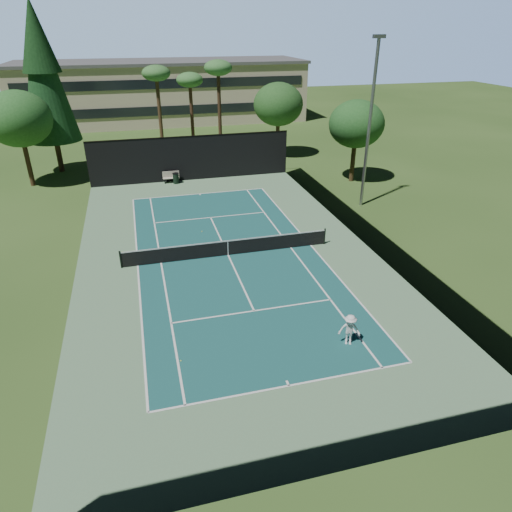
# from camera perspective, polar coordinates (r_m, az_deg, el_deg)

# --- Properties ---
(ground) EXTENTS (160.00, 160.00, 0.00)m
(ground) POSITION_cam_1_polar(r_m,az_deg,el_deg) (28.39, -3.50, 0.08)
(ground) COLOR #33531F
(ground) RESTS_ON ground
(apron_slab) EXTENTS (18.00, 32.00, 0.01)m
(apron_slab) POSITION_cam_1_polar(r_m,az_deg,el_deg) (28.39, -3.50, 0.09)
(apron_slab) COLOR #618A63
(apron_slab) RESTS_ON ground
(court_surface) EXTENTS (10.97, 23.77, 0.01)m
(court_surface) POSITION_cam_1_polar(r_m,az_deg,el_deg) (28.38, -3.50, 0.11)
(court_surface) COLOR #1A5453
(court_surface) RESTS_ON ground
(court_lines) EXTENTS (11.07, 23.87, 0.01)m
(court_lines) POSITION_cam_1_polar(r_m,az_deg,el_deg) (28.38, -3.50, 0.12)
(court_lines) COLOR white
(court_lines) RESTS_ON ground
(tennis_net) EXTENTS (12.90, 0.10, 1.10)m
(tennis_net) POSITION_cam_1_polar(r_m,az_deg,el_deg) (28.14, -3.53, 1.10)
(tennis_net) COLOR black
(tennis_net) RESTS_ON ground
(fence) EXTENTS (18.04, 32.05, 4.03)m
(fence) POSITION_cam_1_polar(r_m,az_deg,el_deg) (27.60, -3.65, 3.86)
(fence) COLOR black
(fence) RESTS_ON ground
(player) EXTENTS (1.12, 0.89, 1.51)m
(player) POSITION_cam_1_polar(r_m,az_deg,el_deg) (20.85, 11.62, -9.03)
(player) COLOR white
(player) RESTS_ON ground
(tennis_ball_a) EXTENTS (0.06, 0.06, 0.06)m
(tennis_ball_a) POSITION_cam_1_polar(r_m,az_deg,el_deg) (20.18, -9.38, -12.79)
(tennis_ball_a) COLOR #DDF437
(tennis_ball_a) RESTS_ON ground
(tennis_ball_b) EXTENTS (0.06, 0.06, 0.06)m
(tennis_ball_b) POSITION_cam_1_polar(r_m,az_deg,el_deg) (29.88, -7.59, 1.38)
(tennis_ball_b) COLOR yellow
(tennis_ball_b) RESTS_ON ground
(tennis_ball_c) EXTENTS (0.07, 0.07, 0.07)m
(tennis_ball_c) POSITION_cam_1_polar(r_m,az_deg,el_deg) (31.78, -6.78, 3.07)
(tennis_ball_c) COLOR #CCD831
(tennis_ball_c) RESTS_ON ground
(tennis_ball_d) EXTENTS (0.07, 0.07, 0.07)m
(tennis_ball_d) POSITION_cam_1_polar(r_m,az_deg,el_deg) (29.88, -16.39, 0.47)
(tennis_ball_d) COLOR #CFDF32
(tennis_ball_d) RESTS_ON ground
(park_bench) EXTENTS (1.50, 0.45, 1.02)m
(park_bench) POSITION_cam_1_polar(r_m,az_deg,el_deg) (42.46, -10.57, 9.73)
(park_bench) COLOR beige
(park_bench) RESTS_ON ground
(trash_bin) EXTENTS (0.56, 0.56, 0.95)m
(trash_bin) POSITION_cam_1_polar(r_m,az_deg,el_deg) (42.14, -9.98, 9.55)
(trash_bin) COLOR black
(trash_bin) RESTS_ON ground
(pine_tree) EXTENTS (4.80, 4.80, 15.00)m
(pine_tree) POSITION_cam_1_polar(r_m,az_deg,el_deg) (47.54, -25.25, 20.71)
(pine_tree) COLOR #432E1C
(pine_tree) RESTS_ON ground
(palm_a) EXTENTS (2.80, 2.80, 9.32)m
(palm_a) POSITION_cam_1_polar(r_m,az_deg,el_deg) (49.17, -12.34, 21.02)
(palm_a) COLOR #4C3520
(palm_a) RESTS_ON ground
(palm_b) EXTENTS (2.80, 2.80, 8.42)m
(palm_b) POSITION_cam_1_polar(r_m,az_deg,el_deg) (51.55, -8.27, 20.65)
(palm_b) COLOR #492E1F
(palm_b) RESTS_ON ground
(palm_c) EXTENTS (2.80, 2.80, 9.77)m
(palm_c) POSITION_cam_1_polar(r_m,az_deg,el_deg) (48.86, -4.75, 21.95)
(palm_c) COLOR #3E2A1A
(palm_c) RESTS_ON ground
(decid_tree_a) EXTENTS (5.12, 5.12, 7.62)m
(decid_tree_a) POSITION_cam_1_polar(r_m,az_deg,el_deg) (49.70, 2.80, 18.39)
(decid_tree_a) COLOR #45331D
(decid_tree_a) RESTS_ON ground
(decid_tree_b) EXTENTS (4.80, 4.80, 7.14)m
(decid_tree_b) POSITION_cam_1_polar(r_m,az_deg,el_deg) (42.10, 12.44, 15.79)
(decid_tree_b) COLOR #46331E
(decid_tree_b) RESTS_ON ground
(decid_tree_c) EXTENTS (5.44, 5.44, 8.09)m
(decid_tree_c) POSITION_cam_1_polar(r_m,az_deg,el_deg) (44.42, -27.59, 14.94)
(decid_tree_c) COLOR #4E3521
(decid_tree_c) RESTS_ON ground
(campus_building) EXTENTS (40.50, 12.50, 8.30)m
(campus_building) POSITION_cam_1_polar(r_m,az_deg,el_deg) (71.53, -11.55, 19.57)
(campus_building) COLOR beige
(campus_building) RESTS_ON ground
(light_pole) EXTENTS (0.90, 0.25, 12.22)m
(light_pole) POSITION_cam_1_polar(r_m,az_deg,el_deg) (35.71, 14.04, 15.96)
(light_pole) COLOR gray
(light_pole) RESTS_ON ground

